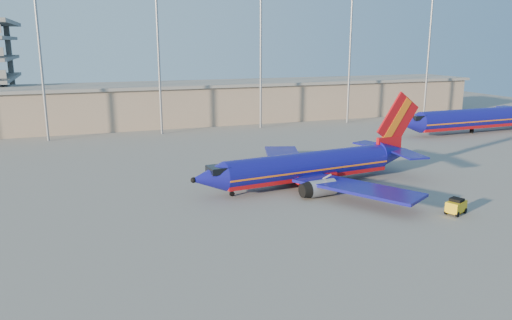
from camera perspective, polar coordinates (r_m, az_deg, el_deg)
The scene contains 6 objects.
ground at distance 54.47m, azimuth 2.69°, elevation -4.82°, with size 220.00×220.00×0.00m, color slate.
terminal_building at distance 110.64m, azimuth -4.10°, elevation 6.73°, with size 122.00×16.00×8.50m.
light_mast_row at distance 97.02m, azimuth -5.15°, elevation 13.63°, with size 101.60×1.60×28.65m.
aircraft_main at distance 60.78m, azimuth 6.49°, elevation -0.71°, with size 31.69×30.34×10.74m.
aircraft_second at distance 104.22m, azimuth 23.91°, elevation 4.39°, with size 36.26×14.12×12.28m.
baggage_tug at distance 54.43m, azimuth 21.90°, elevation -4.88°, with size 2.63×2.16×1.64m.
Camera 1 is at (-20.03, -47.73, 16.94)m, focal length 35.00 mm.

